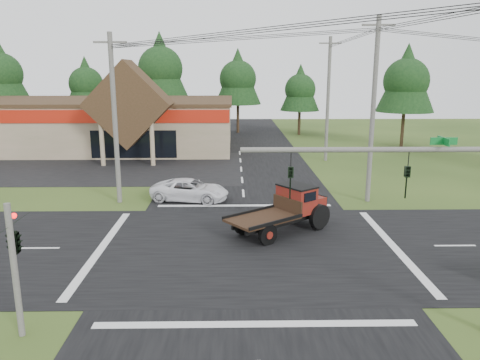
{
  "coord_description": "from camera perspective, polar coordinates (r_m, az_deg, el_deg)",
  "views": [
    {
      "loc": [
        -0.73,
        -21.06,
        8.29
      ],
      "look_at": [
        -0.31,
        4.76,
        2.2
      ],
      "focal_mm": 35.0,
      "sensor_mm": 36.0,
      "label": 1
    }
  ],
  "objects": [
    {
      "name": "road_ew",
      "position": [
        22.64,
        0.99,
        -8.18
      ],
      "size": [
        120.0,
        12.0,
        0.02
      ],
      "primitive_type": "cube",
      "color": "black",
      "rests_on": "ground"
    },
    {
      "name": "utility_pole_ne",
      "position": [
        30.43,
        15.92,
        8.25
      ],
      "size": [
        2.0,
        0.3,
        11.5
      ],
      "color": "#595651",
      "rests_on": "ground"
    },
    {
      "name": "traffic_signal_corner",
      "position": [
        16.04,
        -25.98,
        -5.41
      ],
      "size": [
        0.53,
        2.48,
        4.4
      ],
      "color": "#595651",
      "rests_on": "ground"
    },
    {
      "name": "tree_row_d",
      "position": [
        63.07,
        -0.26,
        12.45
      ],
      "size": [
        6.16,
        6.16,
        11.11
      ],
      "color": "#332316",
      "rests_on": "ground"
    },
    {
      "name": "traffic_signal_mast",
      "position": [
        15.54,
        24.04,
        -2.31
      ],
      "size": [
        8.12,
        0.24,
        7.0
      ],
      "color": "#595651",
      "rests_on": "ground"
    },
    {
      "name": "utility_pole_n",
      "position": [
        44.0,
        10.68,
        9.73
      ],
      "size": [
        2.0,
        0.3,
        11.2
      ],
      "color": "#595651",
      "rests_on": "ground"
    },
    {
      "name": "utility_pole_nw",
      "position": [
        30.09,
        -15.03,
        7.29
      ],
      "size": [
        2.0,
        0.3,
        10.5
      ],
      "color": "#595651",
      "rests_on": "ground"
    },
    {
      "name": "tree_row_b",
      "position": [
        65.95,
        -18.27,
        11.25
      ],
      "size": [
        5.6,
        5.6,
        10.1
      ],
      "color": "#332316",
      "rests_on": "ground"
    },
    {
      "name": "cvs_building",
      "position": [
        53.08,
        -17.43,
        6.71
      ],
      "size": [
        30.4,
        18.2,
        9.19
      ],
      "color": "gray",
      "rests_on": "ground"
    },
    {
      "name": "parking_apron",
      "position": [
        43.0,
        -18.88,
        1.46
      ],
      "size": [
        28.0,
        14.0,
        0.02
      ],
      "primitive_type": "cube",
      "color": "black",
      "rests_on": "ground"
    },
    {
      "name": "ground",
      "position": [
        22.64,
        0.99,
        -8.21
      ],
      "size": [
        120.0,
        120.0,
        0.0
      ],
      "primitive_type": "plane",
      "color": "#2E4619",
      "rests_on": "ground"
    },
    {
      "name": "antique_flatbed_truck",
      "position": [
        24.32,
        4.94,
        -3.7
      ],
      "size": [
        5.95,
        5.26,
        2.42
      ],
      "primitive_type": null,
      "rotation": [
        0.0,
        0.0,
        -0.92
      ],
      "color": "#5F1E0D",
      "rests_on": "ground"
    },
    {
      "name": "road_ns",
      "position": [
        22.64,
        0.99,
        -8.19
      ],
      "size": [
        12.0,
        120.0,
        0.02
      ],
      "primitive_type": "cube",
      "color": "black",
      "rests_on": "ground"
    },
    {
      "name": "tree_row_e",
      "position": [
        61.72,
        7.35,
        11.08
      ],
      "size": [
        5.04,
        5.04,
        9.09
      ],
      "color": "#332316",
      "rests_on": "ground"
    },
    {
      "name": "tree_row_a",
      "position": [
        67.71,
        -27.14,
        11.65
      ],
      "size": [
        6.72,
        6.72,
        12.12
      ],
      "color": "#332316",
      "rests_on": "ground"
    },
    {
      "name": "tree_side_ne",
      "position": [
        54.39,
        19.64,
        11.56
      ],
      "size": [
        6.16,
        6.16,
        11.11
      ],
      "color": "#332316",
      "rests_on": "ground"
    },
    {
      "name": "tree_row_c",
      "position": [
        62.75,
        -9.69,
        13.49
      ],
      "size": [
        7.28,
        7.28,
        13.13
      ],
      "color": "#332316",
      "rests_on": "ground"
    },
    {
      "name": "white_pickup",
      "position": [
        30.52,
        -6.13,
        -1.21
      ],
      "size": [
        5.34,
        3.22,
        1.39
      ],
      "primitive_type": "imported",
      "rotation": [
        0.0,
        0.0,
        1.38
      ],
      "color": "white",
      "rests_on": "ground"
    }
  ]
}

